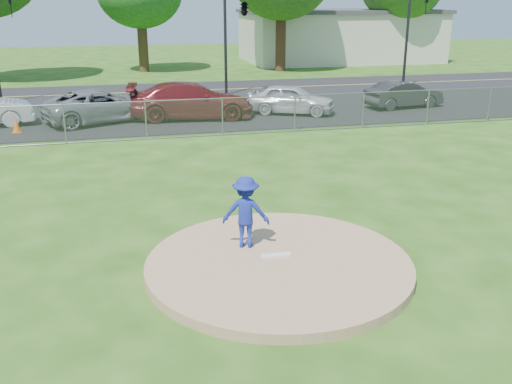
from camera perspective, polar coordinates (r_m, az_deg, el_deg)
ground at (r=20.96m, az=-5.07°, el=4.29°), size 120.00×120.00×0.00m
pitchers_mound at (r=11.68m, az=2.28°, el=-7.28°), size 5.40×5.40×0.20m
pitching_rubber at (r=11.81m, az=2.03°, el=-6.34°), size 0.60×0.15×0.04m
chain_link_fence at (r=22.73m, az=-5.88°, el=7.35°), size 40.00×0.06×1.50m
parking_lot at (r=27.25m, az=-7.12°, el=7.63°), size 50.00×8.00×0.01m
street at (r=34.61m, az=-8.57°, el=9.94°), size 60.00×7.00×0.01m
commercial_building at (r=51.75m, az=8.36°, el=15.25°), size 16.40×9.40×4.30m
traffic_signal_center at (r=32.82m, az=-1.38°, el=17.75°), size 1.42×2.48×5.60m
traffic_signal_right at (r=36.41m, az=15.24°, el=15.27°), size 1.28×0.20×5.60m
pitcher at (r=11.99m, az=-1.03°, el=-2.00°), size 1.13×0.85×1.55m
traffic_cone at (r=25.39m, az=-22.84°, el=6.20°), size 0.32×0.32×0.62m
parked_car_gray at (r=26.42m, az=-15.13°, el=8.37°), size 5.68×4.15×1.43m
parked_car_darkred at (r=26.34m, az=-6.51°, el=9.08°), size 5.81×2.82×1.63m
parked_car_pearl at (r=27.35m, az=3.53°, el=9.27°), size 4.38×3.20×1.39m
parked_car_charcoal at (r=29.88m, az=14.56°, el=9.44°), size 4.13×1.99×1.30m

